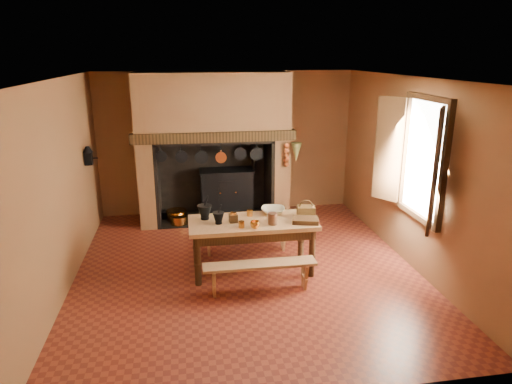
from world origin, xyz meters
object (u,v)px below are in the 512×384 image
bench_front (260,270)px  coffee_grinder (233,217)px  mixing_bowl (273,210)px  wicker_basket (306,211)px  iron_range (227,192)px  work_table (253,229)px

bench_front → coffee_grinder: size_ratio=8.39×
mixing_bowl → wicker_basket: bearing=-21.8°
iron_range → mixing_bowl: bearing=-78.0°
bench_front → mixing_bowl: bearing=68.7°
work_table → bench_front: (-0.00, -0.64, -0.35)m
work_table → wicker_basket: bearing=6.0°
bench_front → mixing_bowl: size_ratio=4.30×
work_table → iron_range: bearing=92.8°
iron_range → bench_front: size_ratio=1.05×
work_table → bench_front: work_table is taller
work_table → mixing_bowl: (0.36, 0.27, 0.17)m
iron_range → coffee_grinder: size_ratio=8.78×
iron_range → mixing_bowl: (0.48, -2.25, 0.36)m
coffee_grinder → iron_range: bearing=82.6°
bench_front → iron_range: bearing=92.2°
iron_range → bench_front: (0.12, -3.16, -0.16)m
coffee_grinder → mixing_bowl: coffee_grinder is taller
iron_range → coffee_grinder: 2.56m
bench_front → wicker_basket: (0.82, 0.73, 0.56)m
iron_range → mixing_bowl: 2.32m
iron_range → bench_front: bearing=-87.8°
bench_front → coffee_grinder: (-0.28, 0.64, 0.54)m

